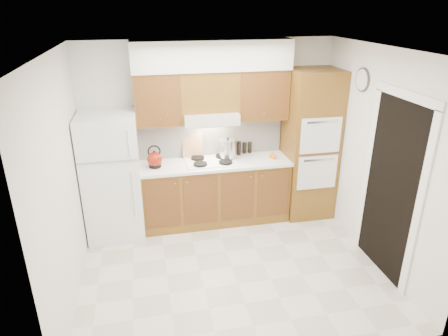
# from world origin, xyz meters

# --- Properties ---
(floor) EXTENTS (3.60, 3.60, 0.00)m
(floor) POSITION_xyz_m (0.00, 0.00, 0.00)
(floor) COLOR beige
(floor) RESTS_ON ground
(ceiling) EXTENTS (3.60, 3.60, 0.00)m
(ceiling) POSITION_xyz_m (0.00, 0.00, 2.60)
(ceiling) COLOR white
(ceiling) RESTS_ON wall_back
(wall_back) EXTENTS (3.60, 0.02, 2.60)m
(wall_back) POSITION_xyz_m (0.00, 1.50, 1.30)
(wall_back) COLOR silver
(wall_back) RESTS_ON floor
(wall_left) EXTENTS (0.02, 3.00, 2.60)m
(wall_left) POSITION_xyz_m (-1.80, 0.00, 1.30)
(wall_left) COLOR silver
(wall_left) RESTS_ON floor
(wall_right) EXTENTS (0.02, 3.00, 2.60)m
(wall_right) POSITION_xyz_m (1.80, 0.00, 1.30)
(wall_right) COLOR silver
(wall_right) RESTS_ON floor
(fridge) EXTENTS (0.75, 0.72, 1.72)m
(fridge) POSITION_xyz_m (-1.41, 1.14, 0.86)
(fridge) COLOR white
(fridge) RESTS_ON floor
(base_cabinets) EXTENTS (2.11, 0.60, 0.90)m
(base_cabinets) POSITION_xyz_m (0.02, 1.20, 0.45)
(base_cabinets) COLOR brown
(base_cabinets) RESTS_ON floor
(countertop) EXTENTS (2.13, 0.62, 0.04)m
(countertop) POSITION_xyz_m (0.03, 1.19, 0.92)
(countertop) COLOR white
(countertop) RESTS_ON base_cabinets
(backsplash) EXTENTS (2.11, 0.03, 0.56)m
(backsplash) POSITION_xyz_m (0.02, 1.49, 1.22)
(backsplash) COLOR white
(backsplash) RESTS_ON countertop
(oven_cabinet) EXTENTS (0.70, 0.65, 2.20)m
(oven_cabinet) POSITION_xyz_m (1.44, 1.18, 1.10)
(oven_cabinet) COLOR brown
(oven_cabinet) RESTS_ON floor
(upper_cab_left) EXTENTS (0.63, 0.33, 0.70)m
(upper_cab_left) POSITION_xyz_m (-0.71, 1.33, 1.85)
(upper_cab_left) COLOR brown
(upper_cab_left) RESTS_ON wall_back
(upper_cab_right) EXTENTS (0.73, 0.33, 0.70)m
(upper_cab_right) POSITION_xyz_m (0.72, 1.33, 1.85)
(upper_cab_right) COLOR brown
(upper_cab_right) RESTS_ON wall_back
(range_hood) EXTENTS (0.75, 0.45, 0.15)m
(range_hood) POSITION_xyz_m (-0.02, 1.27, 1.57)
(range_hood) COLOR silver
(range_hood) RESTS_ON wall_back
(upper_cab_over_hood) EXTENTS (0.75, 0.33, 0.55)m
(upper_cab_over_hood) POSITION_xyz_m (-0.02, 1.33, 1.92)
(upper_cab_over_hood) COLOR brown
(upper_cab_over_hood) RESTS_ON range_hood
(soffit) EXTENTS (2.13, 0.36, 0.40)m
(soffit) POSITION_xyz_m (0.03, 1.32, 2.40)
(soffit) COLOR silver
(soffit) RESTS_ON wall_back
(cooktop) EXTENTS (0.74, 0.50, 0.01)m
(cooktop) POSITION_xyz_m (-0.02, 1.21, 0.95)
(cooktop) COLOR white
(cooktop) RESTS_ON countertop
(doorway) EXTENTS (0.02, 0.90, 2.10)m
(doorway) POSITION_xyz_m (1.79, -0.35, 1.05)
(doorway) COLOR black
(doorway) RESTS_ON floor
(wall_clock) EXTENTS (0.02, 0.30, 0.30)m
(wall_clock) POSITION_xyz_m (1.79, 0.55, 2.15)
(wall_clock) COLOR #3F3833
(wall_clock) RESTS_ON wall_right
(kettle) EXTENTS (0.21, 0.21, 0.21)m
(kettle) POSITION_xyz_m (-0.82, 1.17, 1.06)
(kettle) COLOR maroon
(kettle) RESTS_ON countertop
(cutting_board) EXTENTS (0.30, 0.13, 0.38)m
(cutting_board) POSITION_xyz_m (-0.26, 1.45, 1.14)
(cutting_board) COLOR tan
(cutting_board) RESTS_ON countertop
(stock_pot) EXTENTS (0.25, 0.25, 0.25)m
(stock_pot) POSITION_xyz_m (0.23, 1.29, 1.09)
(stock_pot) COLOR silver
(stock_pot) RESTS_ON cooktop
(condiment_a) EXTENTS (0.07, 0.07, 0.21)m
(condiment_a) POSITION_xyz_m (0.42, 1.40, 1.05)
(condiment_a) COLOR black
(condiment_a) RESTS_ON countertop
(condiment_b) EXTENTS (0.06, 0.06, 0.17)m
(condiment_b) POSITION_xyz_m (0.60, 1.45, 1.03)
(condiment_b) COLOR black
(condiment_b) RESTS_ON countertop
(condiment_c) EXTENTS (0.07, 0.07, 0.17)m
(condiment_c) POSITION_xyz_m (0.52, 1.45, 1.02)
(condiment_c) COLOR black
(condiment_c) RESTS_ON countertop
(orange_near) EXTENTS (0.09, 0.09, 0.07)m
(orange_near) POSITION_xyz_m (0.88, 1.13, 0.98)
(orange_near) COLOR orange
(orange_near) RESTS_ON countertop
(orange_far) EXTENTS (0.10, 0.10, 0.08)m
(orange_far) POSITION_xyz_m (0.87, 1.19, 0.98)
(orange_far) COLOR orange
(orange_far) RESTS_ON countertop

